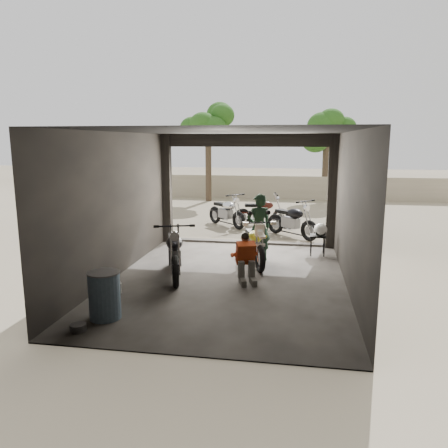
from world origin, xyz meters
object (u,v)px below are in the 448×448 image
(mechanic, at_px, (246,260))
(sign_post, at_px, (352,188))
(stool, at_px, (318,238))
(oil_drum, at_px, (105,296))
(helmet, at_px, (321,229))
(main_bike, at_px, (254,241))
(left_bike, at_px, (174,249))
(outside_bike_c, at_px, (292,218))
(outside_bike_a, at_px, (226,210))
(outside_bike_b, at_px, (262,210))
(rider, at_px, (259,228))

(mechanic, height_order, sign_post, sign_post)
(stool, distance_m, oil_drum, 6.17)
(mechanic, distance_m, stool, 3.04)
(stool, bearing_deg, helmet, -33.65)
(main_bike, xyz_separation_m, sign_post, (2.69, 3.69, 0.98))
(main_bike, xyz_separation_m, helmet, (1.63, 1.11, 0.13))
(mechanic, bearing_deg, main_bike, 71.19)
(left_bike, xyz_separation_m, oil_drum, (-0.51, -2.51, -0.23))
(main_bike, distance_m, outside_bike_c, 3.43)
(outside_bike_a, height_order, outside_bike_b, outside_bike_a)
(left_bike, height_order, helmet, left_bike)
(outside_bike_c, relative_size, rider, 1.06)
(mechanic, xyz_separation_m, sign_post, (2.71, 5.12, 1.05))
(sign_post, bearing_deg, outside_bike_a, 179.41)
(outside_bike_a, relative_size, stool, 3.19)
(outside_bike_b, height_order, rider, rider)
(mechanic, bearing_deg, outside_bike_a, 85.30)
(outside_bike_c, distance_m, helmet, 2.34)
(main_bike, xyz_separation_m, outside_bike_b, (-0.23, 5.09, -0.01))
(rider, distance_m, sign_post, 4.27)
(stool, bearing_deg, left_bike, -143.42)
(outside_bike_b, xyz_separation_m, oil_drum, (-1.94, -8.84, -0.17))
(left_bike, bearing_deg, outside_bike_b, 60.06)
(main_bike, distance_m, helmet, 1.98)
(outside_bike_b, bearing_deg, sign_post, -125.00)
(stool, bearing_deg, outside_bike_c, 108.19)
(outside_bike_b, distance_m, sign_post, 3.39)
(mechanic, relative_size, stool, 1.86)
(stool, relative_size, oil_drum, 0.67)
(outside_bike_b, bearing_deg, oil_drum, 158.37)
(rider, height_order, helmet, rider)
(rider, height_order, sign_post, sign_post)
(outside_bike_c, height_order, helmet, outside_bike_c)
(left_bike, height_order, mechanic, left_bike)
(outside_bike_b, distance_m, rider, 4.72)
(outside_bike_b, distance_m, oil_drum, 9.05)
(outside_bike_a, bearing_deg, left_bike, -137.70)
(left_bike, xyz_separation_m, outside_bike_a, (0.20, 5.97, -0.05))
(outside_bike_a, xyz_separation_m, outside_bike_c, (2.32, -1.42, 0.01))
(outside_bike_b, relative_size, helmet, 4.73)
(main_bike, bearing_deg, sign_post, 36.21)
(main_bike, relative_size, mechanic, 1.72)
(main_bike, relative_size, outside_bike_b, 1.03)
(mechanic, distance_m, sign_post, 5.88)
(outside_bike_a, xyz_separation_m, oil_drum, (-0.71, -8.48, -0.19))
(left_bike, relative_size, stool, 3.44)
(stool, bearing_deg, mechanic, -121.62)
(left_bike, distance_m, stool, 4.02)
(outside_bike_c, bearing_deg, rider, -153.14)
(sign_post, bearing_deg, stool, -100.24)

